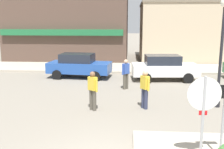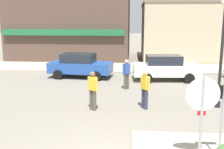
{
  "view_description": "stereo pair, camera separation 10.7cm",
  "coord_description": "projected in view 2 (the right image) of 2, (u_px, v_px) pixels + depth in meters",
  "views": [
    {
      "loc": [
        0.53,
        -5.69,
        3.55
      ],
      "look_at": [
        -0.19,
        4.5,
        1.5
      ],
      "focal_mm": 42.0,
      "sensor_mm": 36.0,
      "label": 1
    },
    {
      "loc": [
        0.64,
        -5.69,
        3.55
      ],
      "look_at": [
        -0.19,
        4.5,
        1.5
      ],
      "focal_mm": 42.0,
      "sensor_mm": 36.0,
      "label": 2
    }
  ],
  "objects": [
    {
      "name": "parked_car_second",
      "position": [
        165.0,
        67.0,
        16.15
      ],
      "size": [
        4.11,
        2.09,
        1.56
      ],
      "color": "white",
      "rests_on": "ground"
    },
    {
      "name": "building_storefront_left_near",
      "position": [
        181.0,
        32.0,
        24.83
      ],
      "size": [
        7.47,
        7.24,
        5.31
      ],
      "color": "tan",
      "rests_on": "ground"
    },
    {
      "name": "pedestrian_crossing_far",
      "position": [
        93.0,
        89.0,
        10.61
      ],
      "size": [
        0.48,
        0.42,
        1.61
      ],
      "color": "#4C473D",
      "rests_on": "ground"
    },
    {
      "name": "kerb_far",
      "position": [
        125.0,
        68.0,
        20.25
      ],
      "size": [
        80.0,
        4.0,
        0.15
      ],
      "primitive_type": "cube",
      "color": "#A89E8C",
      "rests_on": "ground"
    },
    {
      "name": "stop_sign",
      "position": [
        202.0,
        108.0,
        6.28
      ],
      "size": [
        0.82,
        0.08,
        2.3
      ],
      "color": "#9E9EA3",
      "rests_on": "ground"
    },
    {
      "name": "pedestrian_kerb_side",
      "position": [
        126.0,
        73.0,
        13.97
      ],
      "size": [
        0.44,
        0.46,
        1.61
      ],
      "color": "#4C473D",
      "rests_on": "ground"
    },
    {
      "name": "building_corner_shop",
      "position": [
        74.0,
        20.0,
        25.91
      ],
      "size": [
        11.27,
        8.7,
        7.43
      ],
      "color": "brown",
      "rests_on": "ground"
    },
    {
      "name": "pedestrian_crossing_near",
      "position": [
        145.0,
        88.0,
        10.78
      ],
      "size": [
        0.39,
        0.5,
        1.61
      ],
      "color": "#2D334C",
      "rests_on": "ground"
    },
    {
      "name": "parked_car_nearest",
      "position": [
        80.0,
        65.0,
        16.98
      ],
      "size": [
        4.16,
        2.2,
        1.56
      ],
      "color": "#234C9E",
      "rests_on": "ground"
    },
    {
      "name": "one_way_sign",
      "position": [
        222.0,
        114.0,
        6.46
      ],
      "size": [
        0.6,
        0.07,
        2.1
      ],
      "color": "#9E9EA3",
      "rests_on": "ground"
    },
    {
      "name": "lamp_post",
      "position": [
        223.0,
        37.0,
        10.56
      ],
      "size": [
        0.36,
        0.36,
        4.54
      ],
      "color": "black",
      "rests_on": "ground"
    }
  ]
}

